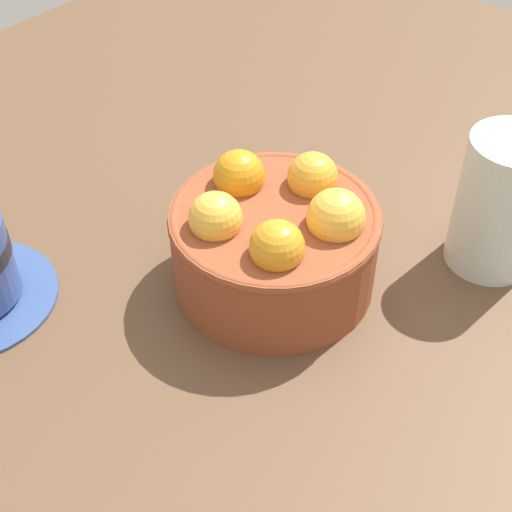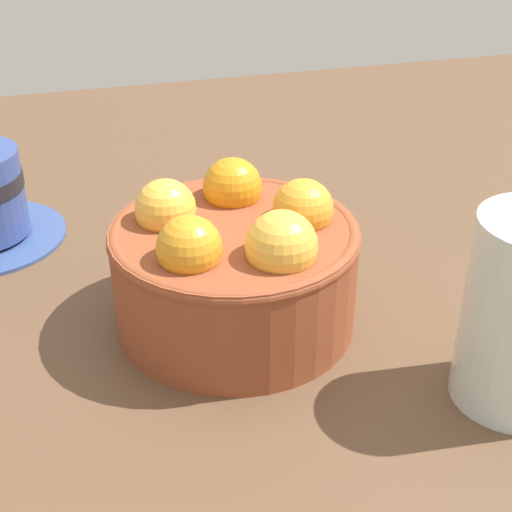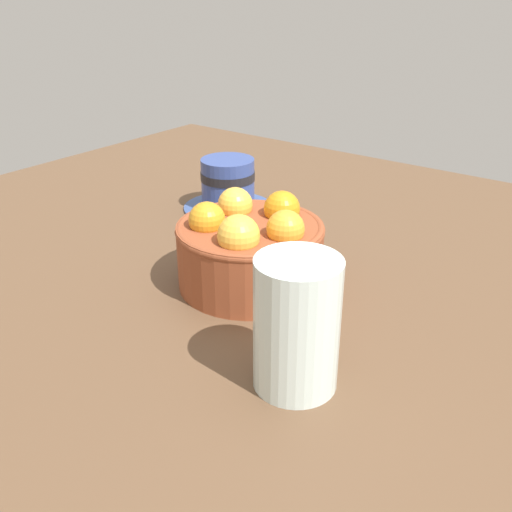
% 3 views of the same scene
% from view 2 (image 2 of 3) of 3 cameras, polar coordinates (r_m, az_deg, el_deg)
% --- Properties ---
extents(ground_plane, '(1.18, 1.09, 0.05)m').
position_cam_2_polar(ground_plane, '(0.53, -1.52, -7.13)').
color(ground_plane, brown).
extents(terracotta_bowl, '(0.16, 0.16, 0.10)m').
position_cam_2_polar(terracotta_bowl, '(0.49, -1.61, -0.59)').
color(terracotta_bowl, brown).
rests_on(terracotta_bowl, ground_plane).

